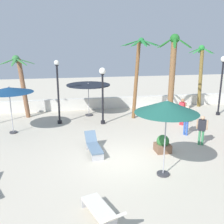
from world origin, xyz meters
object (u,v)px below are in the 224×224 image
Objects in this scene: lamp_post_3 at (222,77)px; palm_tree_3 at (173,68)px; palm_tree_1 at (201,69)px; lamp_post_2 at (58,89)px; lounge_chair_1 at (102,211)px; guest_0 at (182,109)px; palm_tree_0 at (138,66)px; guest_2 at (187,117)px; patio_umbrella_0 at (167,107)px; patio_umbrella_1 at (9,90)px; palm_tree_2 at (21,78)px; lounge_chair_0 at (94,145)px; guest_1 at (202,127)px; planter at (163,144)px; lamp_post_1 at (103,87)px; patio_umbrella_2 at (88,86)px.

palm_tree_3 is at bearing -179.60° from lamp_post_3.
palm_tree_1 is 11.39m from lamp_post_2.
lounge_chair_1 is 1.15× the size of guest_0.
palm_tree_0 reaches higher than guest_2.
palm_tree_3 is 3.28× the size of guest_0.
guest_0 is at bearing -41.24° from palm_tree_0.
palm_tree_0 is 4.03m from guest_0.
palm_tree_0 reaches higher than lounge_chair_1.
lamp_post_3 is (0.20, -2.62, -0.24)m from palm_tree_1.
palm_tree_3 is (3.41, 7.64, 0.63)m from patio_umbrella_0.
palm_tree_1 is at bearing 52.54° from lounge_chair_1.
patio_umbrella_1 is (-6.79, 6.25, -0.27)m from patio_umbrella_0.
lamp_post_2 reaches higher than lounge_chair_1.
guest_2 is at bearing -64.83° from palm_tree_0.
lounge_chair_0 is at bearing -59.17° from palm_tree_2.
lounge_chair_0 is 1.24× the size of guest_1.
palm_tree_2 is 5.04× the size of planter.
lamp_post_1 is (-2.51, -0.93, -1.15)m from palm_tree_0.
patio_umbrella_2 is 8.38m from guest_1.
guest_1 is (-0.37, -4.99, -2.49)m from palm_tree_3.
planter is at bearing -44.74° from palm_tree_2.
lounge_chair_0 is at bearing -139.63° from palm_tree_3.
guest_2 reaches higher than lounge_chair_1.
lamp_post_3 is 2.17× the size of lounge_chair_0.
palm_tree_2 is at bearing 144.63° from guest_1.
patio_umbrella_2 is at bearing 102.93° from patio_umbrella_0.
patio_umbrella_1 is at bearing -148.17° from patio_umbrella_2.
lamp_post_2 is at bearing -143.24° from patio_umbrella_2.
guest_0 is at bearing -154.31° from lamp_post_3.
lamp_post_2 is at bearing 167.39° from guest_0.
patio_umbrella_1 is 3.24× the size of planter.
palm_tree_0 is 2.33m from palm_tree_3.
palm_tree_2 reaches higher than patio_umbrella_2.
lounge_chair_0 is 1.13× the size of guest_2.
lounge_chair_0 is at bearing 86.50° from lounge_chair_1.
lamp_post_2 is 2.60× the size of guest_1.
palm_tree_3 is 5.59m from guest_1.
lamp_post_3 is (7.11, 7.67, -0.04)m from patio_umbrella_0.
palm_tree_1 is at bearing 7.15° from patio_umbrella_2.
planter is (-2.62, -5.48, -3.04)m from palm_tree_3.
palm_tree_3 is at bearing 82.03° from guest_2.
lamp_post_3 is 2.13× the size of lounge_chair_1.
palm_tree_1 is 2.85× the size of guest_2.
lamp_post_2 is at bearing 132.10° from planter.
lamp_post_2 reaches higher than guest_1.
patio_umbrella_2 is 7.17m from guest_2.
palm_tree_0 reaches higher than lounge_chair_0.
lamp_post_1 is at bearing -11.51° from lamp_post_2.
palm_tree_1 reaches higher than guest_1.
patio_umbrella_2 is 6.54m from guest_0.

